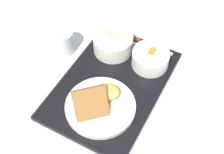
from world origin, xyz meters
TOP-DOWN VIEW (x-y plane):
  - ground_plane at (0.00, 0.00)m, footprint 4.00×4.00m
  - serving_tray at (0.00, 0.00)m, footprint 0.46×0.32m
  - bowl_salad at (-0.12, 0.08)m, footprint 0.12×0.12m
  - bowl_soup at (-0.13, -0.06)m, footprint 0.13×0.13m
  - plate_main at (0.09, 0.01)m, footprint 0.21×0.21m
  - knife at (-0.20, 0.01)m, footprint 0.03×0.19m
  - spoon at (-0.18, 0.01)m, footprint 0.03×0.16m
  - glass_water at (-0.07, -0.21)m, footprint 0.07×0.07m

SIDE VIEW (x-z plane):
  - ground_plane at x=0.00m, z-range 0.00..0.00m
  - serving_tray at x=0.00m, z-range 0.00..0.02m
  - spoon at x=-0.18m, z-range 0.02..0.03m
  - knife at x=-0.20m, z-range 0.01..0.03m
  - plate_main at x=0.09m, z-range -0.01..0.08m
  - glass_water at x=-0.07m, z-range 0.00..0.08m
  - bowl_salad at x=-0.12m, z-range 0.02..0.08m
  - bowl_soup at x=-0.13m, z-range 0.02..0.08m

